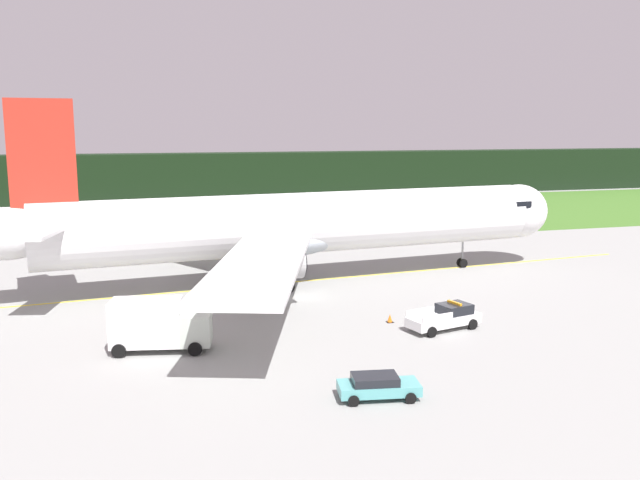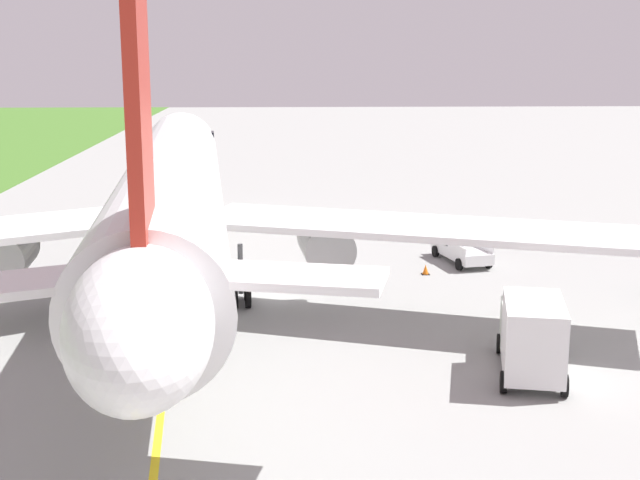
{
  "view_description": "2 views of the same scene",
  "coord_description": "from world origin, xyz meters",
  "px_view_note": "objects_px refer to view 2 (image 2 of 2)",
  "views": [
    {
      "loc": [
        -14.42,
        -54.65,
        14.42
      ],
      "look_at": [
        3.76,
        7.69,
        3.53
      ],
      "focal_mm": 38.01,
      "sensor_mm": 36.0,
      "label": 1
    },
    {
      "loc": [
        -47.6,
        -0.77,
        13.65
      ],
      "look_at": [
        4.73,
        -2.78,
        2.12
      ],
      "focal_mm": 49.12,
      "sensor_mm": 36.0,
      "label": 2
    }
  ],
  "objects_px": {
    "airliner": "(171,199)",
    "apron_cone": "(426,270)",
    "ops_pickup_truck": "(460,248)",
    "catering_truck": "(532,334)"
  },
  "relations": [
    {
      "from": "airliner",
      "to": "catering_truck",
      "type": "bearing_deg",
      "value": -128.55
    },
    {
      "from": "airliner",
      "to": "ops_pickup_truck",
      "type": "height_order",
      "value": "airliner"
    },
    {
      "from": "airliner",
      "to": "ops_pickup_truck",
      "type": "xyz_separation_m",
      "value": [
        6.77,
        -17.69,
        -4.51
      ]
    },
    {
      "from": "airliner",
      "to": "catering_truck",
      "type": "distance_m",
      "value": 21.74
    },
    {
      "from": "catering_truck",
      "to": "apron_cone",
      "type": "relative_size",
      "value": 10.73
    },
    {
      "from": "airliner",
      "to": "ops_pickup_truck",
      "type": "distance_m",
      "value": 19.47
    },
    {
      "from": "airliner",
      "to": "apron_cone",
      "type": "relative_size",
      "value": 91.8
    },
    {
      "from": "airliner",
      "to": "apron_cone",
      "type": "xyz_separation_m",
      "value": [
        3.57,
        -14.94,
        -5.11
      ]
    },
    {
      "from": "catering_truck",
      "to": "ops_pickup_truck",
      "type": "bearing_deg",
      "value": -2.62
    },
    {
      "from": "airliner",
      "to": "apron_cone",
      "type": "height_order",
      "value": "airliner"
    }
  ]
}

